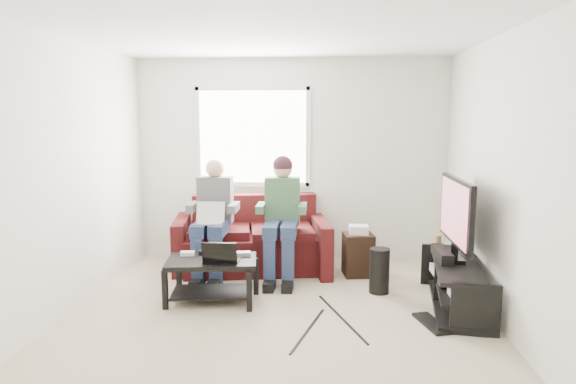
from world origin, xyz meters
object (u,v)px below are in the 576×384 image
Objects in this scene: tv_stand at (455,287)px; end_table at (358,253)px; sofa at (251,243)px; subwoofer at (379,271)px; tv at (456,214)px; coffee_table at (212,270)px.

tv_stand is 2.39× the size of end_table.
sofa is at bearing 171.86° from end_table.
subwoofer reaches higher than tv_stand.
tv reaches higher than tv_stand.
end_table is at bearing 32.72° from coffee_table.
tv is 1.40m from end_table.
sofa is 2.49m from tv.
tv is 1.83× the size of end_table.
subwoofer is at bearing 152.19° from tv_stand.
tv_stand is at bearing -27.81° from subwoofer.
sofa reaches higher than coffee_table.
tv_stand is 2.97× the size of subwoofer.
tv is at bearing 91.47° from tv_stand.
end_table is at bearing -8.14° from sofa.
end_table reaches higher than subwoofer.
end_table is at bearing 132.57° from tv_stand.
subwoofer is (1.48, -0.78, -0.08)m from sofa.
tv is (2.18, -1.05, 0.59)m from sofa.
coffee_table is at bearing -179.66° from tv_stand.
subwoofer is (-0.70, 0.27, -0.68)m from tv.
end_table is (1.29, -0.19, -0.06)m from sofa.
coffee_table is at bearing -147.28° from end_table.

